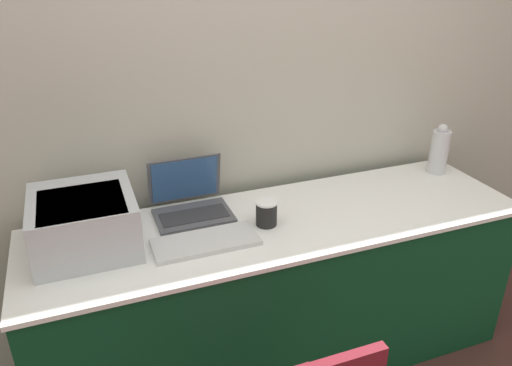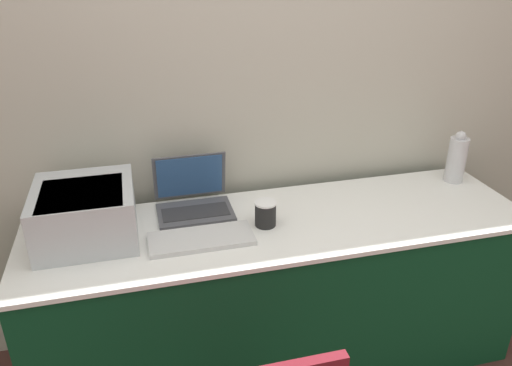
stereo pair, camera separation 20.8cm
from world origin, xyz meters
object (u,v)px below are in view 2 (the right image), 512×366
Objects in this scene: laptop_left at (193,199)px; metal_pitcher at (457,158)px; external_keyboard at (201,239)px; printer at (85,211)px; coffee_cup at (265,213)px.

laptop_left is 1.25× the size of metal_pitcher.
laptop_left is 0.78× the size of external_keyboard.
printer is 0.47m from laptop_left.
printer is 3.61× the size of coffee_cup.
external_keyboard is 0.29m from coffee_cup.
laptop_left reaches higher than external_keyboard.
coffee_cup is 0.42× the size of metal_pitcher.
printer is 1.51× the size of metal_pitcher.
printer is at bearing -163.97° from laptop_left.
coffee_cup is (0.72, -0.09, -0.06)m from printer.
metal_pitcher is (1.76, 0.11, 0.00)m from printer.
metal_pitcher reaches higher than coffee_cup.
external_keyboard is (0.44, -0.14, -0.11)m from printer.
printer is 0.47m from external_keyboard.
coffee_cup reaches higher than external_keyboard.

